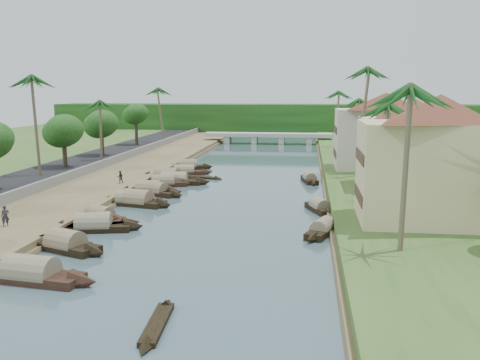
# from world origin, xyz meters

# --- Properties ---
(ground) EXTENTS (220.00, 220.00, 0.00)m
(ground) POSITION_xyz_m (0.00, 0.00, 0.00)
(ground) COLOR #3D545C
(ground) RESTS_ON ground
(left_bank) EXTENTS (10.00, 180.00, 0.80)m
(left_bank) POSITION_xyz_m (-16.00, 20.00, 0.40)
(left_bank) COLOR brown
(left_bank) RESTS_ON ground
(right_bank) EXTENTS (16.00, 180.00, 1.20)m
(right_bank) POSITION_xyz_m (19.00, 20.00, 0.60)
(right_bank) COLOR #305421
(right_bank) RESTS_ON ground
(road) EXTENTS (8.00, 180.00, 1.40)m
(road) POSITION_xyz_m (-24.50, 20.00, 0.70)
(road) COLOR black
(road) RESTS_ON ground
(retaining_wall) EXTENTS (0.40, 180.00, 1.10)m
(retaining_wall) POSITION_xyz_m (-20.20, 20.00, 1.35)
(retaining_wall) COLOR slate
(retaining_wall) RESTS_ON left_bank
(treeline) EXTENTS (120.00, 14.00, 8.00)m
(treeline) POSITION_xyz_m (0.00, 100.00, 4.00)
(treeline) COLOR #17360E
(treeline) RESTS_ON ground
(bridge) EXTENTS (28.00, 4.00, 2.40)m
(bridge) POSITION_xyz_m (0.00, 72.00, 1.72)
(bridge) COLOR #A0A197
(bridge) RESTS_ON ground
(building_near) EXTENTS (14.85, 14.85, 10.20)m
(building_near) POSITION_xyz_m (18.99, -2.00, 6.38)
(building_near) COLOR #CDB989
(building_near) RESTS_ON right_bank
(building_mid) EXTENTS (14.11, 14.11, 9.70)m
(building_mid) POSITION_xyz_m (19.99, 14.00, 6.13)
(building_mid) COLOR beige
(building_mid) RESTS_ON right_bank
(building_far) EXTENTS (15.59, 15.59, 10.20)m
(building_far) POSITION_xyz_m (18.99, 28.00, 6.38)
(building_far) COLOR #BEB6A6
(building_far) RESTS_ON right_bank
(building_distant) EXTENTS (12.62, 12.62, 9.20)m
(building_distant) POSITION_xyz_m (19.99, 48.00, 5.88)
(building_distant) COLOR #CDB989
(building_distant) RESTS_ON right_bank
(sampan_0) EXTENTS (9.48, 3.12, 2.42)m
(sampan_0) POSITION_xyz_m (-8.11, -16.11, 0.42)
(sampan_0) COLOR black
(sampan_0) RESTS_ON ground
(sampan_1) EXTENTS (7.85, 4.60, 2.30)m
(sampan_1) POSITION_xyz_m (-8.84, -9.71, 0.42)
(sampan_1) COLOR black
(sampan_1) RESTS_ON ground
(sampan_2) EXTENTS (7.94, 5.22, 2.15)m
(sampan_2) POSITION_xyz_m (-9.19, -3.75, 0.41)
(sampan_2) COLOR black
(sampan_2) RESTS_ON ground
(sampan_3) EXTENTS (8.70, 3.41, 2.28)m
(sampan_3) POSITION_xyz_m (-8.98, -4.13, 0.42)
(sampan_3) COLOR black
(sampan_3) RESTS_ON ground
(sampan_4) EXTENTS (6.73, 4.26, 1.96)m
(sampan_4) POSITION_xyz_m (-9.76, -0.74, 0.41)
(sampan_4) COLOR black
(sampan_4) RESTS_ON ground
(sampan_5) EXTENTS (8.01, 3.81, 2.45)m
(sampan_5) POSITION_xyz_m (-8.39, 6.12, 0.42)
(sampan_5) COLOR black
(sampan_5) RESTS_ON ground
(sampan_6) EXTENTS (7.18, 2.11, 2.14)m
(sampan_6) POSITION_xyz_m (-9.54, 6.37, 0.41)
(sampan_6) COLOR black
(sampan_6) RESTS_ON ground
(sampan_7) EXTENTS (7.99, 4.83, 2.15)m
(sampan_7) POSITION_xyz_m (-8.32, 11.85, 0.41)
(sampan_7) COLOR black
(sampan_7) RESTS_ON ground
(sampan_8) EXTENTS (8.03, 2.72, 2.41)m
(sampan_8) POSITION_xyz_m (-9.12, 11.86, 0.42)
(sampan_8) COLOR black
(sampan_8) RESTS_ON ground
(sampan_9) EXTENTS (9.50, 2.51, 2.35)m
(sampan_9) POSITION_xyz_m (-7.88, 18.89, 0.42)
(sampan_9) COLOR black
(sampan_9) RESTS_ON ground
(sampan_10) EXTENTS (8.15, 4.42, 2.22)m
(sampan_10) POSITION_xyz_m (-8.88, 17.10, 0.42)
(sampan_10) COLOR black
(sampan_10) RESTS_ON ground
(sampan_11) EXTENTS (9.22, 3.49, 2.54)m
(sampan_11) POSITION_xyz_m (-9.53, 21.63, 0.42)
(sampan_11) COLOR black
(sampan_11) RESTS_ON ground
(sampan_12) EXTENTS (8.28, 2.85, 1.97)m
(sampan_12) POSITION_xyz_m (-8.42, 26.76, 0.41)
(sampan_12) COLOR black
(sampan_12) RESTS_ON ground
(sampan_13) EXTENTS (7.93, 3.05, 2.14)m
(sampan_13) POSITION_xyz_m (-9.12, 32.19, 0.41)
(sampan_13) COLOR black
(sampan_13) RESTS_ON ground
(sampan_14) EXTENTS (3.69, 7.23, 1.81)m
(sampan_14) POSITION_xyz_m (10.11, -2.71, 0.40)
(sampan_14) COLOR black
(sampan_14) RESTS_ON ground
(sampan_15) EXTENTS (3.56, 6.50, 1.80)m
(sampan_15) POSITION_xyz_m (10.04, 5.68, 0.40)
(sampan_15) COLOR black
(sampan_15) RESTS_ON ground
(sampan_16) EXTENTS (2.61, 7.22, 1.80)m
(sampan_16) POSITION_xyz_m (9.05, 22.79, 0.40)
(sampan_16) COLOR black
(sampan_16) RESTS_ON ground
(canoe_0) EXTENTS (1.27, 6.56, 0.86)m
(canoe_0) POSITION_xyz_m (1.43, -21.40, 0.10)
(canoe_0) COLOR black
(canoe_0) RESTS_ON ground
(canoe_1) EXTENTS (5.63, 2.70, 0.91)m
(canoe_1) POSITION_xyz_m (-8.80, -1.07, 0.10)
(canoe_1) COLOR black
(canoe_1) RESTS_ON ground
(canoe_2) EXTENTS (5.92, 2.58, 0.86)m
(canoe_2) POSITION_xyz_m (-5.21, 23.85, 0.10)
(canoe_2) COLOR black
(canoe_2) RESTS_ON ground
(palm_0) EXTENTS (3.20, 3.20, 12.18)m
(palm_0) POSITION_xyz_m (15.00, -10.60, 11.56)
(palm_0) COLOR brown
(palm_0) RESTS_ON ground
(palm_1) EXTENTS (3.20, 3.20, 10.70)m
(palm_1) POSITION_xyz_m (16.00, 5.48, 10.15)
(palm_1) COLOR brown
(palm_1) RESTS_ON ground
(palm_2) EXTENTS (3.20, 3.20, 14.59)m
(palm_2) POSITION_xyz_m (15.00, 20.97, 13.88)
(palm_2) COLOR brown
(palm_2) RESTS_ON ground
(palm_3) EXTENTS (3.20, 3.20, 10.56)m
(palm_3) POSITION_xyz_m (16.00, 38.15, 10.01)
(palm_3) COLOR brown
(palm_3) RESTS_ON ground
(palm_5) EXTENTS (3.20, 3.20, 13.43)m
(palm_5) POSITION_xyz_m (-24.00, 15.53, 12.96)
(palm_5) COLOR brown
(palm_5) RESTS_ON ground
(palm_6) EXTENTS (3.20, 3.20, 10.15)m
(palm_6) POSITION_xyz_m (-22.00, 30.69, 9.81)
(palm_6) COLOR brown
(palm_6) RESTS_ON ground
(palm_7) EXTENTS (3.20, 3.20, 11.69)m
(palm_7) POSITION_xyz_m (14.00, 56.79, 11.10)
(palm_7) COLOR brown
(palm_7) RESTS_ON ground
(palm_8) EXTENTS (3.20, 3.20, 12.13)m
(palm_8) POSITION_xyz_m (-20.50, 59.55, 11.73)
(palm_8) COLOR brown
(palm_8) RESTS_ON ground
(tree_3) EXTENTS (4.98, 4.98, 6.91)m
(tree_3) POSITION_xyz_m (-24.00, 22.63, 6.19)
(tree_3) COLOR #3F3324
(tree_3) RESTS_ON ground
(tree_4) EXTENTS (5.00, 5.00, 7.01)m
(tree_4) POSITION_xyz_m (-24.00, 36.02, 6.27)
(tree_4) COLOR #3F3324
(tree_4) RESTS_ON ground
(tree_5) EXTENTS (4.36, 4.36, 7.64)m
(tree_5) POSITION_xyz_m (-24.00, 53.45, 7.12)
(tree_5) COLOR #3F3324
(tree_5) RESTS_ON ground
(tree_6) EXTENTS (4.89, 4.89, 7.09)m
(tree_6) POSITION_xyz_m (24.00, 28.24, 6.20)
(tree_6) COLOR #3F3324
(tree_6) RESTS_ON ground
(person_near) EXTENTS (0.75, 0.67, 1.72)m
(person_near) POSITION_xyz_m (-15.41, -6.54, 1.66)
(person_near) COLOR #26242B
(person_near) RESTS_ON left_bank
(person_far) EXTENTS (0.91, 0.84, 1.49)m
(person_far) POSITION_xyz_m (-13.27, 14.32, 1.55)
(person_far) COLOR #2C241F
(person_far) RESTS_ON left_bank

